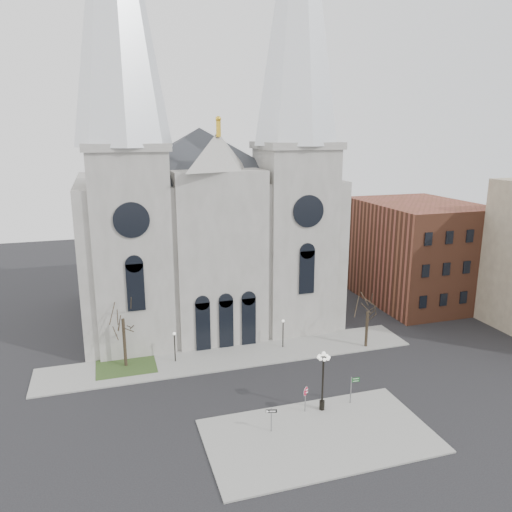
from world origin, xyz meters
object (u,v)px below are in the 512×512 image
object	(u,v)px
stop_sign	(305,394)
street_name_sign	(352,388)
one_way_sign	(271,416)
globe_lamp	(323,373)

from	to	relation	value
stop_sign	street_name_sign	xyz separation A→B (m)	(4.47, 0.09, -0.23)
one_way_sign	street_name_sign	xyz separation A→B (m)	(8.19, 1.98, 0.06)
stop_sign	one_way_sign	xyz separation A→B (m)	(-3.72, -1.89, -0.29)
globe_lamp	one_way_sign	xyz separation A→B (m)	(-5.25, -1.76, -2.01)
street_name_sign	one_way_sign	bearing A→B (deg)	-161.78
stop_sign	globe_lamp	xyz separation A→B (m)	(1.52, -0.13, 1.72)
stop_sign	street_name_sign	distance (m)	4.47
one_way_sign	stop_sign	bearing A→B (deg)	42.76
stop_sign	one_way_sign	distance (m)	4.19
street_name_sign	stop_sign	bearing A→B (deg)	-174.23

